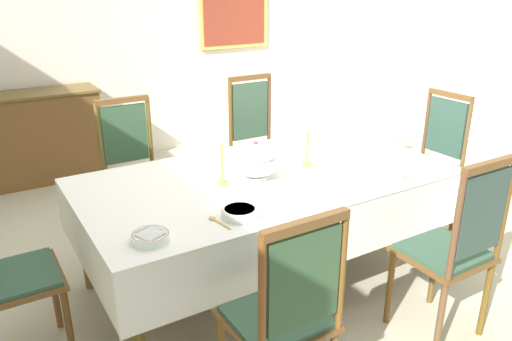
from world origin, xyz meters
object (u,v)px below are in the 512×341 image
dining_table (267,185)px  chair_north_b (257,143)px  spoon_primary (400,175)px  chair_south_a (284,314)px  chair_north_a (133,169)px  chair_south_b (454,246)px  chair_head_east (431,159)px  soup_tureen (256,160)px  candlestick_east (307,147)px  sideboard (26,139)px  bowl_near_left (391,177)px  bowl_near_right (240,212)px  candlestick_west (222,162)px  spoon_secondary (215,220)px  chair_head_west (1,269)px  bowl_far_left (150,237)px

dining_table → chair_north_b: size_ratio=1.98×
spoon_primary → chair_south_a: bearing=-165.9°
chair_north_a → dining_table: bearing=118.4°
chair_south_b → chair_north_b: size_ratio=0.95×
dining_table → chair_head_east: bearing=0.0°
chair_south_b → soup_tureen: bearing=122.1°
candlestick_east → chair_north_a: bearing=130.4°
chair_north_b → sideboard: bearing=-46.0°
soup_tureen → bowl_near_left: 0.84m
dining_table → chair_south_a: size_ratio=2.15×
chair_south_a → bowl_near_right: bearing=79.4°
chair_south_b → bowl_near_right: 1.17m
candlestick_east → candlestick_west: bearing=-180.0°
candlestick_east → bowl_near_right: candlestick_east is taller
sideboard → chair_north_a: bearing=107.4°
chair_north_a → spoon_secondary: 1.44m
chair_head_east → sideboard: size_ratio=0.77×
chair_head_east → spoon_primary: 0.98m
chair_south_a → dining_table: bearing=61.5°
soup_tureen → candlestick_east: bearing=0.0°
dining_table → chair_north_a: size_ratio=2.10×
chair_south_b → soup_tureen: size_ratio=3.65×
chair_north_b → spoon_secondary: size_ratio=6.60×
chair_head_west → bowl_near_right: 1.22m
chair_head_west → bowl_near_left: (2.16, -0.48, 0.21)m
dining_table → candlestick_west: (-0.32, 0.00, 0.22)m
bowl_near_left → bowl_near_right: size_ratio=0.81×
chair_south_b → chair_head_east: (1.01, 1.02, 0.00)m
chair_south_a → candlestick_east: 1.37m
chair_head_west → bowl_near_left: bearing=77.5°
bowl_far_left → candlestick_east: bearing=19.5°
bowl_far_left → spoon_secondary: 0.36m
bowl_far_left → sideboard: (-0.15, 3.16, -0.33)m
soup_tureen → chair_south_b: bearing=-57.9°
chair_head_east → bowl_far_left: size_ratio=6.01×
chair_north_b → chair_head_west: size_ratio=1.07×
chair_head_east → candlestick_west: 1.91m
candlestick_east → bowl_near_left: size_ratio=2.10×
candlestick_west → bowl_near_left: candlestick_west is taller
chair_head_east → candlestick_east: 1.29m
chair_north_b → candlestick_east: chair_north_b is taller
chair_north_a → chair_head_west: size_ratio=1.01×
bowl_near_right → bowl_far_left: (-0.49, -0.01, -0.00)m
chair_head_west → candlestick_east: candlestick_east is taller
chair_head_east → bowl_near_right: chair_head_east is taller
chair_south_b → bowl_near_left: 0.58m
chair_north_a → bowl_near_right: 1.47m
dining_table → chair_south_a: chair_south_a is taller
chair_head_east → bowl_far_left: bearing=100.0°
spoon_secondary → soup_tureen: bearing=30.2°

